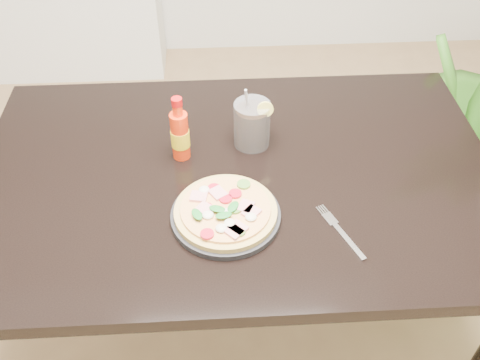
{
  "coord_description": "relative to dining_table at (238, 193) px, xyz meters",
  "views": [
    {
      "loc": [
        0.19,
        -0.8,
        1.71
      ],
      "look_at": [
        0.24,
        0.14,
        0.83
      ],
      "focal_mm": 40.0,
      "sensor_mm": 36.0,
      "label": 1
    }
  ],
  "objects": [
    {
      "name": "dining_table",
      "position": [
        0.0,
        0.0,
        0.0
      ],
      "size": [
        1.4,
        0.9,
        0.75
      ],
      "color": "black",
      "rests_on": "ground"
    },
    {
      "name": "plate",
      "position": [
        -0.04,
        -0.17,
        0.09
      ],
      "size": [
        0.27,
        0.27,
        0.02
      ],
      "primitive_type": "cylinder",
      "color": "black",
      "rests_on": "dining_table"
    },
    {
      "name": "pizza",
      "position": [
        -0.04,
        -0.17,
        0.11
      ],
      "size": [
        0.25,
        0.25,
        0.03
      ],
      "color": "tan",
      "rests_on": "plate"
    },
    {
      "name": "hot_sauce_bottle",
      "position": [
        -0.15,
        0.07,
        0.16
      ],
      "size": [
        0.05,
        0.05,
        0.19
      ],
      "rotation": [
        0.0,
        0.0,
        0.1
      ],
      "color": "red",
      "rests_on": "dining_table"
    },
    {
      "name": "cola_cup",
      "position": [
        0.05,
        0.12,
        0.15
      ],
      "size": [
        0.11,
        0.1,
        0.19
      ],
      "rotation": [
        0.0,
        0.0,
        -0.28
      ],
      "color": "black",
      "rests_on": "dining_table"
    },
    {
      "name": "fork",
      "position": [
        0.23,
        -0.23,
        0.09
      ],
      "size": [
        0.09,
        0.18,
        0.0
      ],
      "rotation": [
        0.0,
        0.0,
        0.41
      ],
      "color": "silver",
      "rests_on": "dining_table"
    },
    {
      "name": "plant_pot",
      "position": [
        0.91,
        0.43,
        -0.56
      ],
      "size": [
        0.28,
        0.28,
        0.22
      ],
      "primitive_type": "cylinder",
      "color": "brown",
      "rests_on": "ground"
    },
    {
      "name": "media_console",
      "position": [
        -1.04,
        1.81,
        -0.42
      ],
      "size": [
        1.4,
        0.34,
        0.5
      ],
      "primitive_type": "cube",
      "color": "white",
      "rests_on": "ground"
    }
  ]
}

